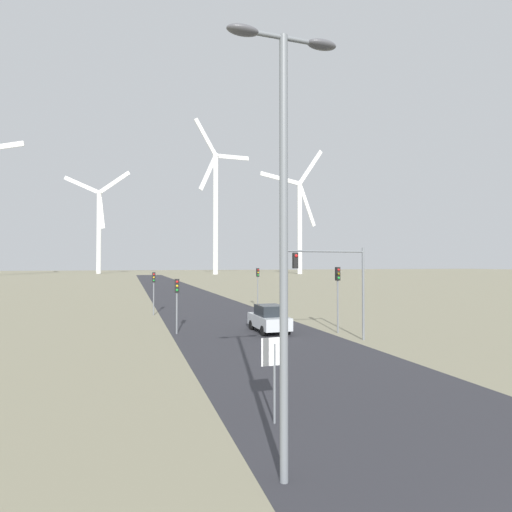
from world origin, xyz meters
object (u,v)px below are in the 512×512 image
object	(u,v)px
wind_turbine_right	(300,217)
traffic_light_post_near_right	(338,285)
streetlamp	(284,199)
traffic_light_post_near_left	(177,294)
stop_sign_near	(274,363)
car_approaching	(269,319)
traffic_light_post_mid_right	(258,279)
wind_turbine_left	(99,223)
traffic_light_mast_overhead	(335,273)
traffic_light_post_mid_left	(154,284)
wind_turbine_center	(216,203)

from	to	relation	value
wind_turbine_right	traffic_light_post_near_right	bearing A→B (deg)	-112.97
streetlamp	traffic_light_post_near_left	xyz separation A→B (m)	(-0.15, 18.59, -3.32)
stop_sign_near	car_approaching	xyz separation A→B (m)	(4.96, 14.48, -0.81)
traffic_light_post_mid_right	wind_turbine_right	xyz separation A→B (m)	(61.60, 128.24, 23.27)
streetlamp	wind_turbine_left	xyz separation A→B (m)	(-17.18, 196.79, 18.29)
streetlamp	traffic_light_mast_overhead	size ratio (longest dim) A/B	1.71
stop_sign_near	traffic_light_post_near_right	distance (m)	15.86
traffic_light_post_near_left	stop_sign_near	bearing A→B (deg)	-86.24
traffic_light_mast_overhead	traffic_light_post_near_left	bearing A→B (deg)	147.57
streetlamp	wind_turbine_left	size ratio (longest dim) A/B	0.19
traffic_light_mast_overhead	streetlamp	bearing A→B (deg)	-122.70
traffic_light_post_mid_left	car_approaching	xyz separation A→B (m)	(6.88, -11.46, -1.90)
stop_sign_near	traffic_light_post_mid_left	bearing A→B (deg)	94.23
streetlamp	traffic_light_post_near_left	size ratio (longest dim) A/B	2.65
wind_turbine_right	wind_turbine_left	bearing A→B (deg)	157.62
traffic_light_post_mid_left	wind_turbine_center	world-z (taller)	wind_turbine_center
car_approaching	stop_sign_near	bearing A→B (deg)	-108.92
traffic_light_post_mid_right	wind_turbine_center	bearing A→B (deg)	80.08
traffic_light_post_mid_left	traffic_light_post_mid_right	xyz separation A→B (m)	(10.81, 3.21, 0.21)
traffic_light_post_near_left	wind_turbine_right	xyz separation A→B (m)	(71.53, 141.74, 23.65)
stop_sign_near	traffic_light_post_mid_left	size ratio (longest dim) A/B	0.64
traffic_light_post_mid_right	wind_turbine_right	distance (m)	144.16
traffic_light_post_near_left	traffic_light_post_near_right	distance (m)	10.65
traffic_light_post_mid_left	traffic_light_post_mid_right	bearing A→B (deg)	16.51
car_approaching	traffic_light_post_near_right	bearing A→B (deg)	-21.28
stop_sign_near	traffic_light_post_mid_right	distance (m)	30.50
traffic_light_post_near_right	car_approaching	world-z (taller)	traffic_light_post_near_right
wind_turbine_left	wind_turbine_center	size ratio (longest dim) A/B	0.74
traffic_light_mast_overhead	wind_turbine_center	world-z (taller)	wind_turbine_center
traffic_light_post_mid_right	wind_turbine_left	bearing A→B (deg)	99.29
traffic_light_post_near_right	wind_turbine_right	world-z (taller)	wind_turbine_right
wind_turbine_left	wind_turbine_right	xyz separation A→B (m)	(88.55, -36.46, 2.04)
car_approaching	wind_turbine_center	size ratio (longest dim) A/B	0.06
stop_sign_near	car_approaching	world-z (taller)	stop_sign_near
traffic_light_post_mid_left	stop_sign_near	bearing A→B (deg)	-85.77
traffic_light_post_mid_left	wind_turbine_left	world-z (taller)	wind_turbine_left
traffic_light_post_mid_right	traffic_light_post_near_left	bearing A→B (deg)	-126.31
streetlamp	wind_turbine_right	world-z (taller)	wind_turbine_right
traffic_light_post_near_left	wind_turbine_right	size ratio (longest dim) A/B	0.06
stop_sign_near	wind_turbine_center	size ratio (longest dim) A/B	0.04
stop_sign_near	wind_turbine_center	distance (m)	167.25
traffic_light_post_near_right	car_approaching	bearing A→B (deg)	158.72
traffic_light_post_mid_right	wind_turbine_left	xyz separation A→B (m)	(-26.95, 164.70, 21.23)
streetlamp	wind_turbine_center	world-z (taller)	wind_turbine_center
wind_turbine_center	wind_turbine_right	size ratio (longest dim) A/B	1.14
wind_turbine_center	traffic_light_post_mid_left	bearing A→B (deg)	-104.06
traffic_light_post_mid_left	traffic_light_mast_overhead	size ratio (longest dim) A/B	0.69
wind_turbine_left	traffic_light_post_mid_left	bearing A→B (deg)	-84.51
traffic_light_post_near_left	traffic_light_post_mid_left	bearing A→B (deg)	94.95
wind_turbine_center	streetlamp	bearing A→B (deg)	-101.32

